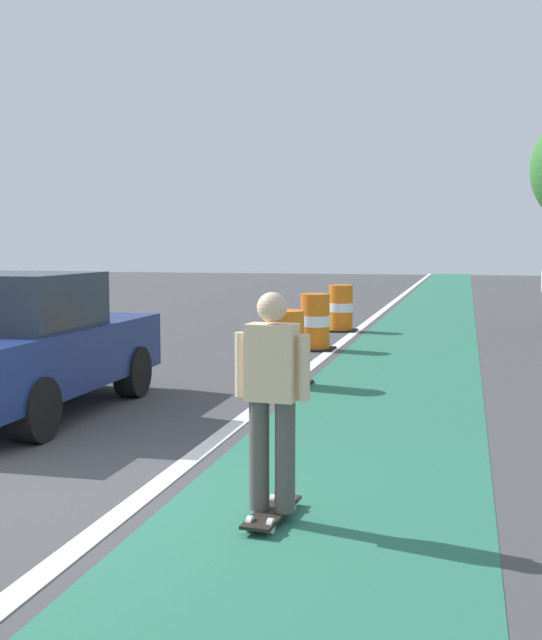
# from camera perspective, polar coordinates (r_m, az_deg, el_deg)

# --- Properties ---
(ground_plane) EXTENTS (100.00, 100.00, 0.00)m
(ground_plane) POSITION_cam_1_polar(r_m,az_deg,el_deg) (6.94, -16.65, -11.84)
(ground_plane) COLOR #424244
(bike_lane_strip) EXTENTS (2.50, 80.00, 0.01)m
(bike_lane_strip) POSITION_cam_1_polar(r_m,az_deg,el_deg) (17.84, 10.45, -1.23)
(bike_lane_strip) COLOR #286B51
(bike_lane_strip) RESTS_ON ground
(lane_divider_stripe) EXTENTS (0.20, 80.00, 0.01)m
(lane_divider_stripe) POSITION_cam_1_polar(r_m,az_deg,el_deg) (17.99, 5.68, -1.11)
(lane_divider_stripe) COLOR silver
(lane_divider_stripe) RESTS_ON ground
(skateboarder_on_lane) EXTENTS (0.57, 0.82, 1.69)m
(skateboarder_on_lane) POSITION_cam_1_polar(r_m,az_deg,el_deg) (5.85, 0.07, -5.62)
(skateboarder_on_lane) COLOR black
(skateboarder_on_lane) RESTS_ON ground
(parked_sedan_nearest) EXTENTS (1.95, 4.11, 1.70)m
(parked_sedan_nearest) POSITION_cam_1_polar(r_m,az_deg,el_deg) (9.98, -17.21, -1.74)
(parked_sedan_nearest) COLOR navy
(parked_sedan_nearest) RESTS_ON ground
(traffic_barrel_front) EXTENTS (0.73, 0.73, 1.09)m
(traffic_barrel_front) POSITION_cam_1_polar(r_m,az_deg,el_deg) (11.53, 0.98, -2.08)
(traffic_barrel_front) COLOR orange
(traffic_barrel_front) RESTS_ON ground
(traffic_barrel_mid) EXTENTS (0.73, 0.73, 1.09)m
(traffic_barrel_mid) POSITION_cam_1_polar(r_m,az_deg,el_deg) (15.47, 3.16, -0.18)
(traffic_barrel_mid) COLOR orange
(traffic_barrel_mid) RESTS_ON ground
(traffic_barrel_back) EXTENTS (0.73, 0.73, 1.09)m
(traffic_barrel_back) POSITION_cam_1_polar(r_m,az_deg,el_deg) (18.87, 5.00, 0.80)
(traffic_barrel_back) COLOR orange
(traffic_barrel_back) RESTS_ON ground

